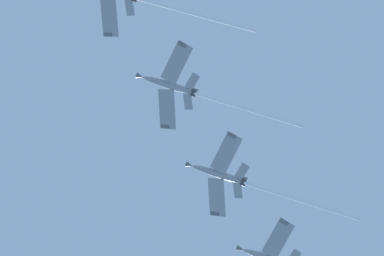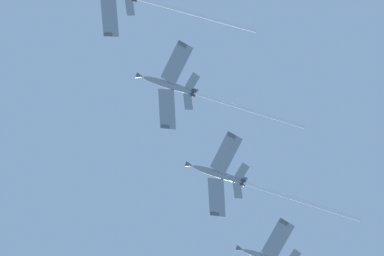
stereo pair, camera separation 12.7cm
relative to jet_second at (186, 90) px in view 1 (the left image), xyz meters
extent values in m
cube|color=gray|center=(21.62, -3.73, 6.84)|extent=(9.31, 8.09, 1.40)
cube|color=#595E60|center=(18.74, -6.67, 6.85)|extent=(1.59, 1.82, 0.72)
cube|color=gray|center=(20.50, 1.14, 5.52)|extent=(3.98, 3.39, 0.75)
cylinder|color=#38383D|center=(21.13, 3.01, 5.16)|extent=(1.44, 1.39, 1.09)
cylinder|color=white|center=(11.59, 11.59, 0.60)|extent=(20.05, 16.97, 9.71)
ellipsoid|color=gray|center=(2.96, -2.44, 1.34)|extent=(10.11, 8.72, 5.25)
cone|color=#595E60|center=(7.84, -6.46, 3.55)|extent=(2.23, 2.14, 1.66)
ellipsoid|color=black|center=(4.34, -3.57, 2.60)|extent=(2.90, 2.64, 1.77)
cube|color=gray|center=(5.77, 2.11, 0.98)|extent=(7.00, 9.61, 1.38)
cube|color=#595E60|center=(8.13, 5.48, 0.99)|extent=(1.87, 1.38, 0.71)
cube|color=gray|center=(-0.97, -6.07, 0.98)|extent=(9.29, 8.14, 1.38)
cube|color=#595E60|center=(-3.82, -9.03, 0.99)|extent=(1.60, 1.81, 0.71)
cube|color=gray|center=(0.77, 2.32, -0.32)|extent=(2.95, 3.99, 0.75)
cube|color=gray|center=(-2.13, -1.20, -0.32)|extent=(3.98, 3.41, 0.75)
cube|color=#595E60|center=(-0.89, 0.74, 1.07)|extent=(2.58, 2.17, 3.44)
cylinder|color=#38383D|center=(-0.95, 1.37, -0.68)|extent=(1.44, 1.39, 1.09)
cylinder|color=#38383D|center=(-1.52, 0.67, -0.68)|extent=(1.44, 1.39, 1.09)
cylinder|color=white|center=(-10.27, 8.47, -4.78)|extent=(18.43, 15.37, 8.76)
ellipsoid|color=gray|center=(-18.19, -5.76, -3.66)|extent=(9.93, 8.87, 5.42)
cone|color=#595E60|center=(-13.43, -9.87, -1.34)|extent=(2.23, 2.16, 1.68)
ellipsoid|color=black|center=(-16.86, -6.91, -2.37)|extent=(2.88, 2.68, 1.81)
cube|color=gray|center=(-15.28, -1.28, -4.03)|extent=(7.13, 9.59, 1.43)
cube|color=#595E60|center=(-12.84, 2.04, -4.02)|extent=(1.86, 1.40, 0.73)
cube|color=gray|center=(-22.20, -9.31, -4.03)|extent=(9.34, 8.01, 1.43)
cube|color=#595E60|center=(-25.12, -12.20, -4.02)|extent=(1.57, 1.82, 0.73)
cube|color=gray|center=(-20.26, -0.97, -5.39)|extent=(3.00, 3.99, 0.77)
cube|color=gray|center=(-23.24, -4.43, -5.39)|extent=(3.98, 3.36, 0.77)
cube|color=#595E60|center=(-21.97, -2.50, -4.01)|extent=(2.56, 2.24, 3.46)
cylinder|color=#38383D|center=(-22.00, -1.89, -5.76)|extent=(1.44, 1.40, 1.10)
cylinder|color=#38383D|center=(-22.58, -2.57, -5.76)|extent=(1.44, 1.40, 1.10)
cylinder|color=white|center=(-31.49, 5.70, -10.23)|extent=(18.90, 16.46, 9.61)
cone|color=#595E60|center=(-33.96, -12.12, -7.16)|extent=(2.24, 2.16, 1.69)
ellipsoid|color=black|center=(-37.40, -9.19, -8.21)|extent=(2.88, 2.67, 1.83)
cube|color=gray|center=(-35.84, -3.56, -9.89)|extent=(7.09, 9.59, 1.45)
cube|color=#595E60|center=(-33.43, -0.23, -9.88)|extent=(1.86, 1.40, 0.74)
camera|label=1|loc=(39.37, 33.27, -162.56)|focal=75.13mm
camera|label=2|loc=(39.45, 33.17, -162.56)|focal=75.13mm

